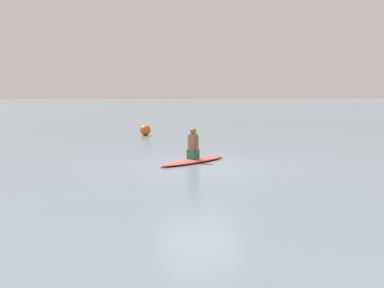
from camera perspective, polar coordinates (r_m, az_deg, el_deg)
ground_plane at (r=14.01m, az=0.94°, el=-2.79°), size 400.00×400.00×0.00m
surfboard at (r=14.88m, az=0.14°, el=-2.04°), size 2.97×2.00×0.11m
person_paddler at (r=14.82m, az=0.14°, el=-0.10°), size 0.42×0.42×1.00m
buoy_marker at (r=24.67m, az=-5.73°, el=1.69°), size 0.57×0.57×0.57m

